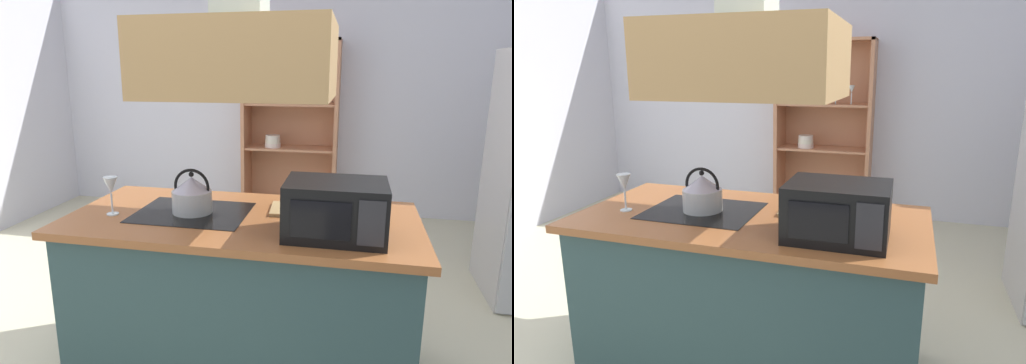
% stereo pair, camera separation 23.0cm
% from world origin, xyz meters
% --- Properties ---
extents(ground_plane, '(7.80, 7.80, 0.00)m').
position_xyz_m(ground_plane, '(0.00, 0.00, 0.00)').
color(ground_plane, beige).
extents(wall_back, '(6.00, 0.12, 2.70)m').
position_xyz_m(wall_back, '(0.00, 3.00, 1.35)').
color(wall_back, silver).
rests_on(wall_back, ground).
extents(kitchen_island, '(1.84, 0.91, 0.90)m').
position_xyz_m(kitchen_island, '(0.09, -0.06, 0.45)').
color(kitchen_island, '#2C4646').
rests_on(kitchen_island, ground).
extents(range_hood, '(0.90, 0.70, 1.18)m').
position_xyz_m(range_hood, '(0.09, -0.06, 1.80)').
color(range_hood, tan).
extents(dish_cabinet, '(1.06, 0.40, 1.97)m').
position_xyz_m(dish_cabinet, '(-0.05, 2.78, 0.88)').
color(dish_cabinet, '#B97753').
rests_on(dish_cabinet, ground).
extents(kettle, '(0.22, 0.22, 0.24)m').
position_xyz_m(kettle, '(-0.18, -0.06, 1.00)').
color(kettle, '#B4B9B6').
rests_on(kettle, kitchen_island).
extents(cutting_board, '(0.36, 0.27, 0.02)m').
position_xyz_m(cutting_board, '(0.39, 0.09, 0.91)').
color(cutting_board, '#A68553').
rests_on(cutting_board, kitchen_island).
extents(microwave, '(0.46, 0.35, 0.26)m').
position_xyz_m(microwave, '(0.58, -0.25, 1.03)').
color(microwave, black).
rests_on(microwave, kitchen_island).
extents(wine_glass_on_counter, '(0.08, 0.08, 0.21)m').
position_xyz_m(wine_glass_on_counter, '(-0.59, -0.18, 1.05)').
color(wine_glass_on_counter, silver).
rests_on(wine_glass_on_counter, kitchen_island).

